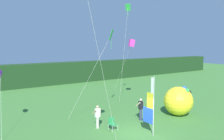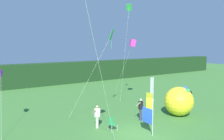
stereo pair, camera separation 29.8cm
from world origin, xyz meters
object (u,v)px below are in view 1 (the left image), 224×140
at_px(inflatable_balloon, 178,101).
at_px(kite_green_diamond_4, 127,16).
at_px(folding_chair, 112,123).
at_px(kite_green_diamond_2, 109,39).
at_px(person_mid_field, 141,109).
at_px(banner_flag, 150,107).
at_px(kite_purple_delta_3, 0,72).
at_px(kite_magenta_box_1, 132,43).
at_px(person_near_banner, 97,116).

relative_size(inflatable_balloon, kite_green_diamond_4, 0.25).
height_order(folding_chair, kite_green_diamond_4, kite_green_diamond_4).
bearing_deg(inflatable_balloon, kite_green_diamond_2, 143.07).
height_order(person_mid_field, folding_chair, person_mid_field).
xyz_separation_m(inflatable_balloon, kite_green_diamond_4, (-0.49, 6.43, 7.78)).
distance_m(banner_flag, folding_chair, 3.02).
distance_m(inflatable_balloon, kite_purple_delta_3, 14.33).
bearing_deg(banner_flag, kite_magenta_box_1, 57.61).
bearing_deg(folding_chair, kite_green_diamond_4, 44.25).
bearing_deg(person_mid_field, kite_green_diamond_2, 113.23).
bearing_deg(kite_green_diamond_2, banner_flag, -93.41).
bearing_deg(kite_green_diamond_4, person_near_banner, -143.31).
relative_size(person_near_banner, kite_purple_delta_3, 0.37).
distance_m(person_near_banner, inflatable_balloon, 7.47).
bearing_deg(kite_green_diamond_4, folding_chair, -135.75).
relative_size(banner_flag, folding_chair, 4.48).
xyz_separation_m(person_near_banner, person_mid_field, (3.77, -0.48, 0.05)).
relative_size(banner_flag, kite_magenta_box_1, 0.60).
distance_m(banner_flag, kite_magenta_box_1, 10.57).
distance_m(person_mid_field, kite_magenta_box_1, 8.51).
xyz_separation_m(banner_flag, inflatable_balloon, (5.05, 1.73, -0.66)).
xyz_separation_m(kite_magenta_box_1, kite_green_diamond_4, (-0.61, 0.01, 2.81)).
relative_size(banner_flag, person_mid_field, 2.24).
distance_m(inflatable_balloon, kite_green_diamond_2, 7.95).
bearing_deg(inflatable_balloon, banner_flag, -161.15).
height_order(folding_chair, kite_purple_delta_3, kite_purple_delta_3).
distance_m(person_near_banner, kite_magenta_box_1, 10.49).
distance_m(banner_flag, person_mid_field, 3.12).
xyz_separation_m(banner_flag, folding_chair, (-1.63, 2.12, -1.40)).
xyz_separation_m(kite_magenta_box_1, kite_green_diamond_2, (-4.86, -2.87, 0.34)).
relative_size(banner_flag, inflatable_balloon, 1.56).
height_order(inflatable_balloon, folding_chair, inflatable_balloon).
distance_m(inflatable_balloon, kite_magenta_box_1, 8.12).
relative_size(person_near_banner, kite_magenta_box_1, 0.25).
height_order(inflatable_balloon, kite_magenta_box_1, kite_magenta_box_1).
bearing_deg(person_mid_field, kite_green_diamond_4, 61.11).
relative_size(kite_magenta_box_1, kite_purple_delta_3, 1.46).
height_order(kite_purple_delta_3, kite_green_diamond_4, kite_green_diamond_4).
distance_m(person_near_banner, folding_chair, 1.20).
distance_m(person_mid_field, inflatable_balloon, 3.68).
height_order(kite_magenta_box_1, kite_green_diamond_4, kite_green_diamond_4).
relative_size(banner_flag, person_near_banner, 2.37).
bearing_deg(kite_green_diamond_4, banner_flag, -119.22).
distance_m(folding_chair, kite_green_diamond_2, 7.09).
height_order(banner_flag, folding_chair, banner_flag).
distance_m(banner_flag, kite_green_diamond_2, 7.04).
distance_m(banner_flag, kite_purple_delta_3, 10.91).
distance_m(person_mid_field, kite_green_diamond_2, 6.33).
distance_m(person_mid_field, kite_green_diamond_4, 10.29).
height_order(folding_chair, kite_magenta_box_1, kite_magenta_box_1).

